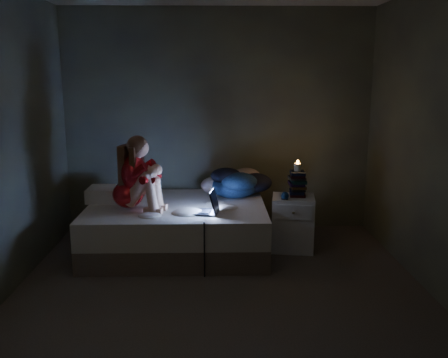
{
  "coord_description": "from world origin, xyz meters",
  "views": [
    {
      "loc": [
        -0.06,
        -3.85,
        1.85
      ],
      "look_at": [
        0.05,
        1.0,
        0.8
      ],
      "focal_mm": 39.07,
      "sensor_mm": 36.0,
      "label": 1
    }
  ],
  "objects_px": {
    "candle": "(297,168)",
    "phone": "(286,198)",
    "woman": "(127,173)",
    "nightstand": "(293,223)",
    "laptop": "(199,201)",
    "bed": "(177,228)"
  },
  "relations": [
    {
      "from": "candle",
      "to": "phone",
      "type": "height_order",
      "value": "candle"
    },
    {
      "from": "woman",
      "to": "nightstand",
      "type": "relative_size",
      "value": 1.31
    },
    {
      "from": "woman",
      "to": "phone",
      "type": "xyz_separation_m",
      "value": [
        1.61,
        0.12,
        -0.3
      ]
    },
    {
      "from": "woman",
      "to": "phone",
      "type": "bearing_deg",
      "value": 18.08
    },
    {
      "from": "laptop",
      "to": "candle",
      "type": "relative_size",
      "value": 4.39
    },
    {
      "from": "bed",
      "to": "nightstand",
      "type": "relative_size",
      "value": 3.17
    },
    {
      "from": "bed",
      "to": "woman",
      "type": "distance_m",
      "value": 0.81
    },
    {
      "from": "phone",
      "to": "nightstand",
      "type": "bearing_deg",
      "value": 38.09
    },
    {
      "from": "bed",
      "to": "laptop",
      "type": "relative_size",
      "value": 5.25
    },
    {
      "from": "laptop",
      "to": "nightstand",
      "type": "relative_size",
      "value": 0.6
    },
    {
      "from": "laptop",
      "to": "woman",
      "type": "bearing_deg",
      "value": 178.15
    },
    {
      "from": "candle",
      "to": "phone",
      "type": "distance_m",
      "value": 0.34
    },
    {
      "from": "woman",
      "to": "laptop",
      "type": "distance_m",
      "value": 0.78
    },
    {
      "from": "phone",
      "to": "woman",
      "type": "bearing_deg",
      "value": -177.61
    },
    {
      "from": "candle",
      "to": "phone",
      "type": "relative_size",
      "value": 0.57
    },
    {
      "from": "laptop",
      "to": "nightstand",
      "type": "xyz_separation_m",
      "value": [
        0.98,
        0.35,
        -0.34
      ]
    },
    {
      "from": "woman",
      "to": "candle",
      "type": "bearing_deg",
      "value": 21.38
    },
    {
      "from": "bed",
      "to": "candle",
      "type": "relative_size",
      "value": 23.04
    },
    {
      "from": "bed",
      "to": "candle",
      "type": "distance_m",
      "value": 1.42
    },
    {
      "from": "bed",
      "to": "woman",
      "type": "relative_size",
      "value": 2.42
    },
    {
      "from": "laptop",
      "to": "phone",
      "type": "bearing_deg",
      "value": 26.2
    },
    {
      "from": "phone",
      "to": "laptop",
      "type": "bearing_deg",
      "value": -165.26
    }
  ]
}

